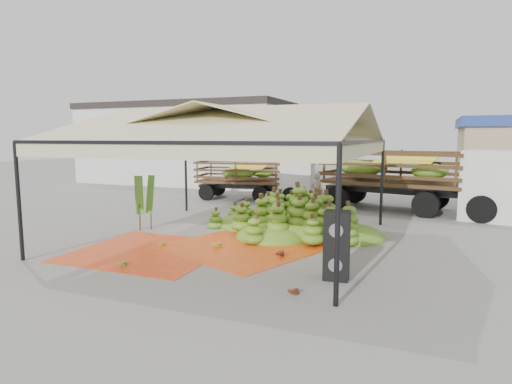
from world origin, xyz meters
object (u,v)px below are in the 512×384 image
at_px(truck_left, 260,175).
at_px(truck_right, 425,174).
at_px(speaker_stack, 337,245).
at_px(vendor, 317,193).
at_px(banana_heap, 298,212).

distance_m(truck_left, truck_right, 7.74).
height_order(speaker_stack, truck_left, truck_left).
bearing_deg(speaker_stack, truck_left, 113.60).
bearing_deg(truck_right, speaker_stack, -89.20).
bearing_deg(truck_right, truck_left, -176.56).
bearing_deg(truck_left, vendor, -45.29).
xyz_separation_m(speaker_stack, truck_right, (1.68, 9.75, 0.85)).
height_order(banana_heap, truck_left, truck_left).
relative_size(truck_left, truck_right, 0.75).
height_order(speaker_stack, truck_right, truck_right).
height_order(vendor, truck_left, truck_left).
distance_m(vendor, truck_right, 4.52).
relative_size(banana_heap, truck_right, 0.77).
xyz_separation_m(vendor, truck_left, (-3.61, 2.78, 0.38)).
relative_size(vendor, truck_left, 0.28).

